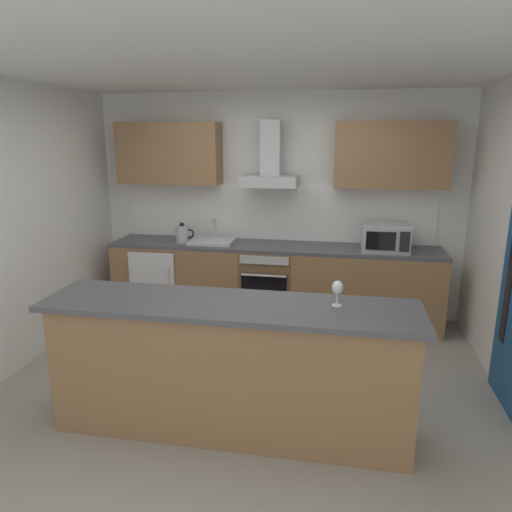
{
  "coord_description": "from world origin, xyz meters",
  "views": [
    {
      "loc": [
        0.76,
        -3.56,
        2.12
      ],
      "look_at": [
        0.01,
        0.51,
        1.05
      ],
      "focal_mm": 32.96,
      "sensor_mm": 36.0,
      "label": 1
    }
  ],
  "objects_px": {
    "microwave": "(385,237)",
    "wine_glass": "(337,289)",
    "oven": "(268,282)",
    "refrigerator": "(161,279)",
    "sink": "(212,241)",
    "kettle": "(182,234)",
    "range_hood": "(271,166)"
  },
  "relations": [
    {
      "from": "refrigerator",
      "to": "wine_glass",
      "type": "xyz_separation_m",
      "value": [
        2.11,
        -2.08,
        0.69
      ]
    },
    {
      "from": "range_hood",
      "to": "kettle",
      "type": "bearing_deg",
      "value": -170.81
    },
    {
      "from": "kettle",
      "to": "wine_glass",
      "type": "bearing_deg",
      "value": -48.61
    },
    {
      "from": "microwave",
      "to": "wine_glass",
      "type": "xyz_separation_m",
      "value": [
        -0.48,
        -2.06,
        0.07
      ]
    },
    {
      "from": "sink",
      "to": "kettle",
      "type": "distance_m",
      "value": 0.36
    },
    {
      "from": "refrigerator",
      "to": "kettle",
      "type": "xyz_separation_m",
      "value": [
        0.3,
        -0.03,
        0.58
      ]
    },
    {
      "from": "refrigerator",
      "to": "range_hood",
      "type": "height_order",
      "value": "range_hood"
    },
    {
      "from": "refrigerator",
      "to": "microwave",
      "type": "bearing_deg",
      "value": -0.56
    },
    {
      "from": "kettle",
      "to": "range_hood",
      "type": "height_order",
      "value": "range_hood"
    },
    {
      "from": "refrigerator",
      "to": "microwave",
      "type": "height_order",
      "value": "microwave"
    },
    {
      "from": "microwave",
      "to": "range_hood",
      "type": "xyz_separation_m",
      "value": [
        -1.28,
        0.16,
        0.74
      ]
    },
    {
      "from": "microwave",
      "to": "oven",
      "type": "bearing_deg",
      "value": 178.75
    },
    {
      "from": "oven",
      "to": "sink",
      "type": "height_order",
      "value": "sink"
    },
    {
      "from": "sink",
      "to": "range_hood",
      "type": "distance_m",
      "value": 1.09
    },
    {
      "from": "sink",
      "to": "kettle",
      "type": "xyz_separation_m",
      "value": [
        -0.35,
        -0.04,
        0.08
      ]
    },
    {
      "from": "oven",
      "to": "kettle",
      "type": "height_order",
      "value": "kettle"
    },
    {
      "from": "oven",
      "to": "kettle",
      "type": "xyz_separation_m",
      "value": [
        -1.01,
        -0.03,
        0.55
      ]
    },
    {
      "from": "microwave",
      "to": "sink",
      "type": "distance_m",
      "value": 1.94
    },
    {
      "from": "oven",
      "to": "sink",
      "type": "bearing_deg",
      "value": 179.05
    },
    {
      "from": "range_hood",
      "to": "sink",
      "type": "bearing_deg",
      "value": -169.81
    },
    {
      "from": "wine_glass",
      "to": "refrigerator",
      "type": "bearing_deg",
      "value": 135.37
    },
    {
      "from": "sink",
      "to": "range_hood",
      "type": "relative_size",
      "value": 0.69
    },
    {
      "from": "sink",
      "to": "wine_glass",
      "type": "height_order",
      "value": "wine_glass"
    },
    {
      "from": "oven",
      "to": "wine_glass",
      "type": "xyz_separation_m",
      "value": [
        0.8,
        -2.09,
        0.66
      ]
    },
    {
      "from": "range_hood",
      "to": "microwave",
      "type": "bearing_deg",
      "value": -7.01
    },
    {
      "from": "kettle",
      "to": "wine_glass",
      "type": "relative_size",
      "value": 1.62
    },
    {
      "from": "sink",
      "to": "kettle",
      "type": "relative_size",
      "value": 1.73
    },
    {
      "from": "oven",
      "to": "refrigerator",
      "type": "relative_size",
      "value": 0.94
    },
    {
      "from": "kettle",
      "to": "wine_glass",
      "type": "xyz_separation_m",
      "value": [
        1.81,
        -2.05,
        0.11
      ]
    },
    {
      "from": "oven",
      "to": "microwave",
      "type": "distance_m",
      "value": 1.41
    },
    {
      "from": "microwave",
      "to": "range_hood",
      "type": "relative_size",
      "value": 0.69
    },
    {
      "from": "refrigerator",
      "to": "range_hood",
      "type": "relative_size",
      "value": 1.18
    }
  ]
}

